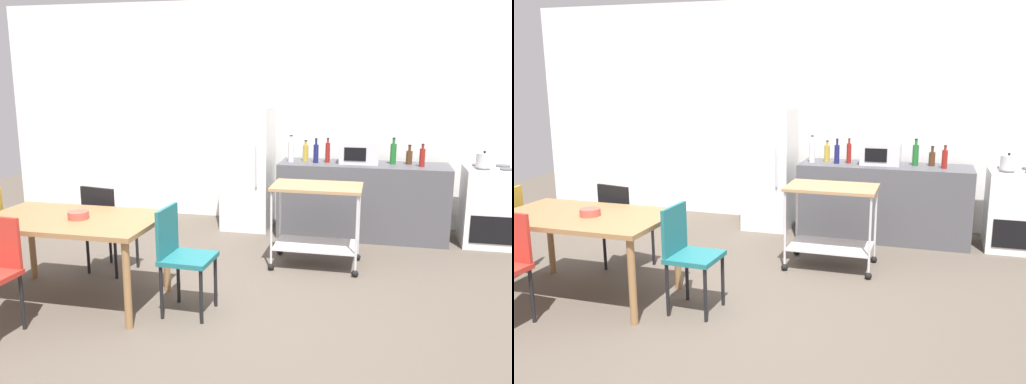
% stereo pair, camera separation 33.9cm
% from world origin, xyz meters
% --- Properties ---
extents(ground_plane, '(12.00, 12.00, 0.00)m').
position_xyz_m(ground_plane, '(0.00, 0.00, 0.00)').
color(ground_plane, brown).
extents(back_wall, '(8.40, 0.12, 2.90)m').
position_xyz_m(back_wall, '(0.00, 3.20, 1.45)').
color(back_wall, white).
rests_on(back_wall, ground_plane).
extents(kitchen_counter, '(2.00, 0.64, 0.90)m').
position_xyz_m(kitchen_counter, '(0.90, 2.60, 0.45)').
color(kitchen_counter, '#4C4C51').
rests_on(kitchen_counter, ground_plane).
extents(dining_table, '(1.50, 0.90, 0.75)m').
position_xyz_m(dining_table, '(-1.45, 0.06, 0.67)').
color(dining_table, olive).
rests_on(dining_table, ground_plane).
extents(chair_black, '(0.47, 0.47, 0.89)m').
position_xyz_m(chair_black, '(-1.50, 0.76, 0.52)').
color(chair_black, black).
rests_on(chair_black, ground_plane).
extents(chair_teal, '(0.41, 0.41, 0.89)m').
position_xyz_m(chair_teal, '(-0.46, 0.06, 0.52)').
color(chair_teal, '#1E666B').
rests_on(chair_teal, ground_plane).
extents(stove_oven, '(0.60, 0.61, 0.92)m').
position_xyz_m(stove_oven, '(2.35, 2.62, 0.45)').
color(stove_oven, white).
rests_on(stove_oven, ground_plane).
extents(refrigerator, '(0.60, 0.63, 1.55)m').
position_xyz_m(refrigerator, '(-0.55, 2.70, 0.78)').
color(refrigerator, white).
rests_on(refrigerator, ground_plane).
extents(kitchen_cart, '(0.91, 0.57, 0.85)m').
position_xyz_m(kitchen_cart, '(0.48, 1.43, 0.57)').
color(kitchen_cart, '#A37A51').
rests_on(kitchen_cart, ground_plane).
extents(bottle_sparkling_water, '(0.07, 0.07, 0.33)m').
position_xyz_m(bottle_sparkling_water, '(0.03, 2.55, 1.04)').
color(bottle_sparkling_water, silver).
rests_on(bottle_sparkling_water, kitchen_counter).
extents(bottle_sesame_oil, '(0.07, 0.07, 0.26)m').
position_xyz_m(bottle_sesame_oil, '(0.19, 2.67, 1.01)').
color(bottle_sesame_oil, gold).
rests_on(bottle_sesame_oil, kitchen_counter).
extents(bottle_wine, '(0.06, 0.06, 0.30)m').
position_xyz_m(bottle_wine, '(0.33, 2.55, 1.02)').
color(bottle_wine, navy).
rests_on(bottle_wine, kitchen_counter).
extents(bottle_olive_oil, '(0.06, 0.06, 0.30)m').
position_xyz_m(bottle_olive_oil, '(0.47, 2.61, 1.03)').
color(bottle_olive_oil, maroon).
rests_on(bottle_olive_oil, kitchen_counter).
extents(microwave, '(0.46, 0.35, 0.26)m').
position_xyz_m(microwave, '(0.84, 2.64, 1.03)').
color(microwave, silver).
rests_on(microwave, kitchen_counter).
extents(bottle_vinegar, '(0.07, 0.07, 0.31)m').
position_xyz_m(bottle_vinegar, '(1.24, 2.66, 1.03)').
color(bottle_vinegar, '#1E6628').
rests_on(bottle_vinegar, kitchen_counter).
extents(bottle_hot_sauce, '(0.07, 0.07, 0.23)m').
position_xyz_m(bottle_hot_sauce, '(1.43, 2.69, 0.99)').
color(bottle_hot_sauce, '#4C2D19').
rests_on(bottle_hot_sauce, kitchen_counter).
extents(bottle_soy_sauce, '(0.06, 0.06, 0.26)m').
position_xyz_m(bottle_soy_sauce, '(1.57, 2.54, 1.01)').
color(bottle_soy_sauce, maroon).
rests_on(bottle_soy_sauce, kitchen_counter).
extents(fruit_bowl, '(0.17, 0.17, 0.06)m').
position_xyz_m(fruit_bowl, '(-1.36, 0.04, 0.78)').
color(fruit_bowl, '#B24C3F').
rests_on(fruit_bowl, dining_table).
extents(kettle, '(0.24, 0.17, 0.19)m').
position_xyz_m(kettle, '(2.23, 2.52, 1.00)').
color(kettle, silver).
rests_on(kettle, stove_oven).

